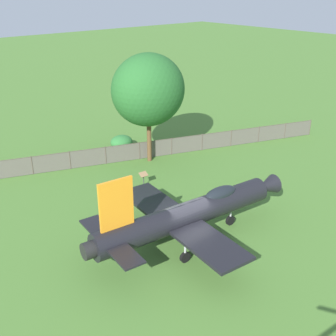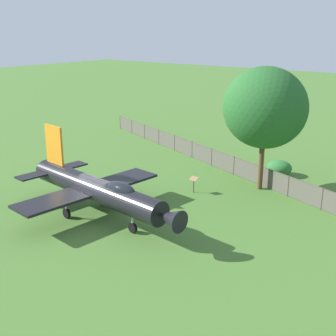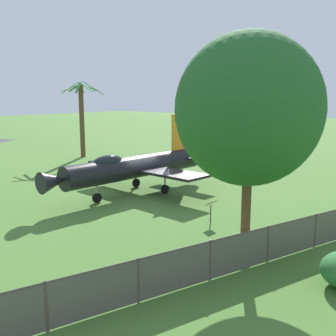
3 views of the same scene
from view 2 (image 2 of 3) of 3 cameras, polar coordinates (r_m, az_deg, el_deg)
name	(u,v)px [view 2 (image 2 of 3)]	position (r m, az deg, el deg)	size (l,w,h in m)	color
ground_plane	(97,216)	(28.01, -9.12, -6.10)	(200.00, 200.00, 0.00)	#47722D
display_jet	(98,190)	(27.09, -8.89, -2.75)	(13.10, 9.80, 5.08)	black
shade_tree	(265,108)	(31.40, 12.28, 7.53)	(5.92, 5.25, 8.70)	brown
perimeter_fence	(234,165)	(35.45, 8.44, 0.41)	(37.50, 13.48, 1.50)	#4C4238
shrub_near_fence	(279,168)	(36.03, 14.05, 0.01)	(1.98, 1.81, 1.19)	#2D7033
info_plaque	(194,181)	(31.25, 3.32, -1.68)	(0.63, 0.44, 1.14)	#333333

